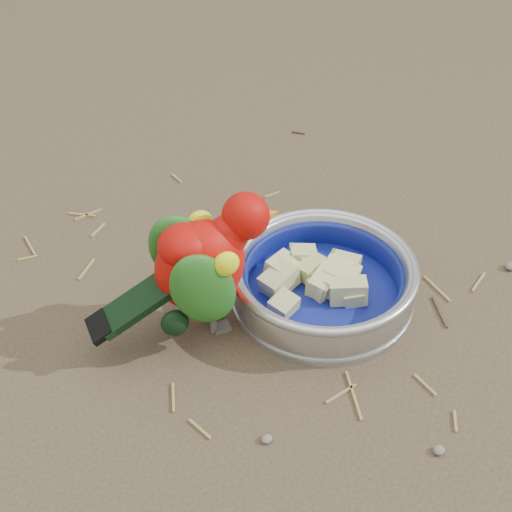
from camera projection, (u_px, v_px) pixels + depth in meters
ground at (319, 364)px, 0.84m from camera, size 60.00×60.00×0.00m
food_bowl at (322, 295)px, 0.92m from camera, size 0.23×0.23×0.02m
bowl_wall at (323, 277)px, 0.90m from camera, size 0.23×0.23×0.04m
fruit_wedges at (323, 282)px, 0.90m from camera, size 0.14×0.14×0.03m
lory_parrot at (204, 273)px, 0.83m from camera, size 0.23×0.15×0.17m
ground_debris at (285, 337)px, 0.87m from camera, size 0.90×0.80×0.01m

